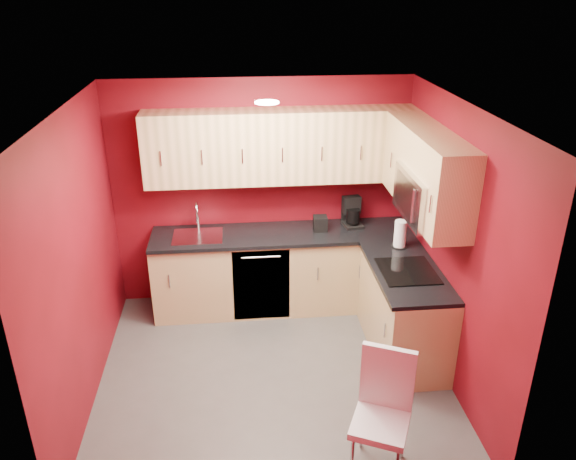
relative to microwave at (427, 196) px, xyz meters
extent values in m
plane|color=#494644|center=(-1.39, -0.20, -1.66)|extent=(3.20, 3.20, 0.00)
plane|color=white|center=(-1.39, -0.20, 0.84)|extent=(3.20, 3.20, 0.00)
plane|color=maroon|center=(-1.39, 1.30, -0.41)|extent=(3.20, 0.00, 3.20)
plane|color=maroon|center=(-1.39, -1.70, -0.41)|extent=(3.20, 0.00, 3.20)
plane|color=maroon|center=(-2.99, -0.20, -0.41)|extent=(0.00, 3.00, 3.00)
plane|color=maroon|center=(0.21, -0.20, -0.41)|extent=(0.00, 3.00, 3.00)
cube|color=tan|center=(-1.19, 1.00, -1.22)|extent=(2.80, 0.60, 0.87)
cube|color=tan|center=(-0.09, 0.05, -1.22)|extent=(0.60, 1.30, 0.87)
cube|color=black|center=(-1.19, 0.99, -0.77)|extent=(2.80, 0.63, 0.04)
cube|color=black|center=(-0.11, 0.04, -0.77)|extent=(0.63, 1.27, 0.04)
cube|color=#E1B77F|center=(-1.19, 1.13, 0.17)|extent=(2.80, 0.35, 0.75)
cube|color=#E1B77F|center=(0.03, 0.67, 0.17)|extent=(0.35, 0.57, 0.75)
cube|color=#E1B77F|center=(0.03, -0.49, 0.17)|extent=(0.35, 0.22, 0.75)
cube|color=#E1B77F|center=(0.03, 0.00, 0.38)|extent=(0.35, 0.76, 0.33)
cube|color=silver|center=(0.01, 0.00, 0.00)|extent=(0.40, 0.76, 0.42)
cube|color=black|center=(-0.18, 0.00, 0.00)|extent=(0.02, 0.62, 0.33)
cylinder|color=silver|center=(-0.20, -0.23, 0.00)|extent=(0.02, 0.02, 0.29)
cube|color=black|center=(-0.11, 0.00, -0.74)|extent=(0.50, 0.55, 0.01)
cube|color=silver|center=(-2.09, 0.98, -0.75)|extent=(0.52, 0.42, 0.02)
cylinder|color=silver|center=(-2.09, 1.18, -0.62)|extent=(0.02, 0.02, 0.26)
torus|color=silver|center=(-2.09, 1.11, -0.49)|extent=(0.02, 0.16, 0.16)
cylinder|color=silver|center=(-2.09, 1.04, -0.55)|extent=(0.02, 0.02, 0.12)
cube|color=black|center=(-1.44, 0.71, -1.22)|extent=(0.60, 0.02, 0.82)
cylinder|color=white|center=(-1.39, 0.10, 0.82)|extent=(0.20, 0.20, 0.01)
camera|label=1|loc=(-1.68, -4.47, 1.75)|focal=35.00mm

